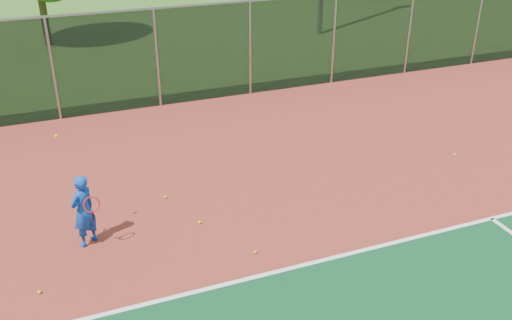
# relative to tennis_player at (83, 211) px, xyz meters

# --- Properties ---
(court_apron) EXTENTS (30.00, 20.00, 0.02)m
(court_apron) POSITION_rel_tennis_player_xyz_m (6.00, -3.19, -0.76)
(court_apron) COLOR maroon
(court_apron) RESTS_ON ground
(fence_back) EXTENTS (30.00, 0.06, 3.03)m
(fence_back) POSITION_rel_tennis_player_xyz_m (6.00, 6.81, 0.80)
(fence_back) COLOR black
(fence_back) RESTS_ON court_apron
(tennis_player) EXTENTS (0.65, 0.72, 2.34)m
(tennis_player) POSITION_rel_tennis_player_xyz_m (0.00, 0.00, 0.00)
(tennis_player) COLOR #113DA2
(tennis_player) RESTS_ON court_apron
(practice_ball_1) EXTENTS (0.07, 0.07, 0.07)m
(practice_ball_1) POSITION_rel_tennis_player_xyz_m (1.80, 1.14, -0.71)
(practice_ball_1) COLOR #C3C516
(practice_ball_1) RESTS_ON court_apron
(practice_ball_2) EXTENTS (0.07, 0.07, 0.07)m
(practice_ball_2) POSITION_rel_tennis_player_xyz_m (-0.97, -1.24, -0.71)
(practice_ball_2) COLOR #C3C516
(practice_ball_2) RESTS_ON court_apron
(practice_ball_3) EXTENTS (0.07, 0.07, 0.07)m
(practice_ball_3) POSITION_rel_tennis_player_xyz_m (2.23, -0.13, -0.71)
(practice_ball_3) COLOR #C3C516
(practice_ball_3) RESTS_ON court_apron
(practice_ball_4) EXTENTS (0.07, 0.07, 0.07)m
(practice_ball_4) POSITION_rel_tennis_player_xyz_m (2.93, -1.51, -0.71)
(practice_ball_4) COLOR #C3C516
(practice_ball_4) RESTS_ON court_apron
(practice_ball_5) EXTENTS (0.07, 0.07, 0.07)m
(practice_ball_5) POSITION_rel_tennis_player_xyz_m (9.22, 0.55, -0.71)
(practice_ball_5) COLOR #C3C516
(practice_ball_5) RESTS_ON court_apron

